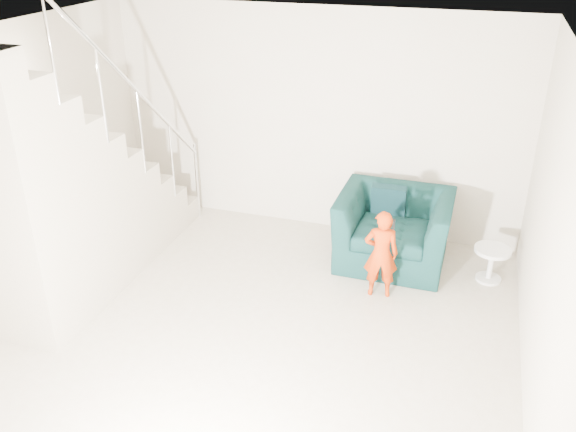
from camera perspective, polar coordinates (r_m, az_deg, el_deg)
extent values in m
plane|color=tan|center=(5.70, -5.23, -12.64)|extent=(5.50, 5.50, 0.00)
plane|color=silver|center=(4.53, -6.66, 15.00)|extent=(5.50, 5.50, 0.00)
plane|color=#BEAD9B|center=(7.39, 2.57, 8.74)|extent=(5.00, 0.00, 5.00)
plane|color=#BEAD9B|center=(4.67, 23.74, -4.60)|extent=(0.00, 5.50, 5.50)
imported|color=black|center=(6.97, 9.85, -1.19)|extent=(1.25, 1.09, 0.81)
imported|color=#9E1B05|center=(6.28, 8.69, -3.54)|extent=(0.39, 0.29, 0.96)
cylinder|color=silver|center=(6.86, 18.63, -3.04)|extent=(0.39, 0.39, 0.04)
cylinder|color=silver|center=(6.96, 18.40, -4.44)|extent=(0.06, 0.06, 0.35)
cylinder|color=silver|center=(7.04, 18.22, -5.57)|extent=(0.27, 0.27, 0.03)
cube|color=#ADA089|center=(8.21, -11.94, 0.93)|extent=(1.00, 0.30, 0.27)
cube|color=#ADA089|center=(7.92, -13.06, 0.93)|extent=(1.00, 0.30, 0.54)
cube|color=#ADA089|center=(7.64, -14.26, 0.92)|extent=(1.00, 0.30, 0.81)
cube|color=#ADA089|center=(7.36, -15.56, 0.91)|extent=(1.00, 0.30, 1.08)
cube|color=#ADA089|center=(7.08, -16.95, 0.90)|extent=(1.00, 0.30, 1.35)
cube|color=#ADA089|center=(6.80, -18.46, 0.89)|extent=(1.00, 0.30, 1.62)
cube|color=#ADA089|center=(6.54, -20.10, 0.88)|extent=(1.00, 0.30, 1.89)
cube|color=#ADA089|center=(6.27, -21.87, 0.86)|extent=(1.00, 0.30, 2.16)
cube|color=#ADA089|center=(6.02, -23.80, 0.85)|extent=(1.00, 0.30, 2.43)
cylinder|color=silver|center=(6.19, -15.70, 13.00)|extent=(0.04, 3.03, 2.73)
cylinder|color=silver|center=(7.96, -8.51, 3.29)|extent=(0.04, 0.04, 1.00)
cube|color=black|center=(7.09, 9.41, 1.48)|extent=(0.39, 0.19, 0.39)
cube|color=black|center=(7.03, 5.29, 0.31)|extent=(0.05, 0.49, 0.55)
cube|color=black|center=(6.10, 9.87, -0.77)|extent=(0.02, 0.05, 0.10)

